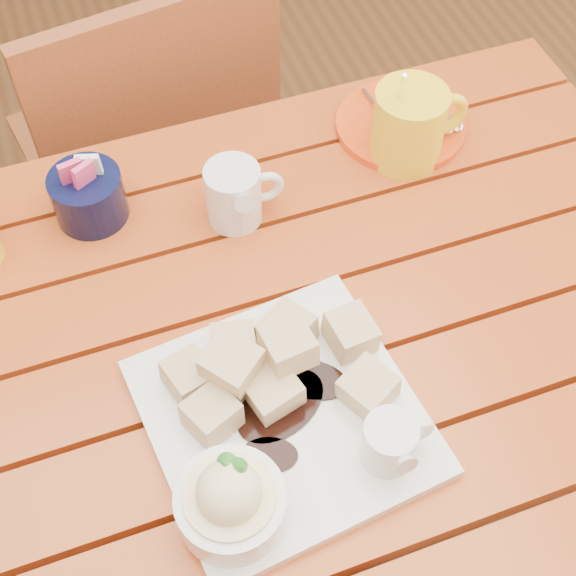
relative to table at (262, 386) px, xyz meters
name	(u,v)px	position (x,y,z in m)	size (l,w,h in m)	color
ground	(270,542)	(0.00, 0.00, -0.64)	(5.00, 5.00, 0.00)	#573119
table	(262,386)	(0.00, 0.00, 0.00)	(1.20, 0.79, 0.75)	maroon
dessert_plate	(273,428)	(-0.03, -0.13, 0.14)	(0.32, 0.32, 0.12)	white
coffee_mug_right	(410,124)	(0.30, 0.23, 0.17)	(0.14, 0.10, 0.17)	yellow
cream_pitcher	(235,194)	(0.04, 0.20, 0.15)	(0.11, 0.09, 0.09)	white
sugar_caddy	(88,195)	(-0.14, 0.27, 0.14)	(0.10, 0.10, 0.10)	black
orange_saucer	(402,125)	(0.31, 0.28, 0.11)	(0.19, 0.19, 0.02)	#ED4914
chair_far	(153,154)	(-0.01, 0.61, -0.15)	(0.47, 0.47, 0.88)	brown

